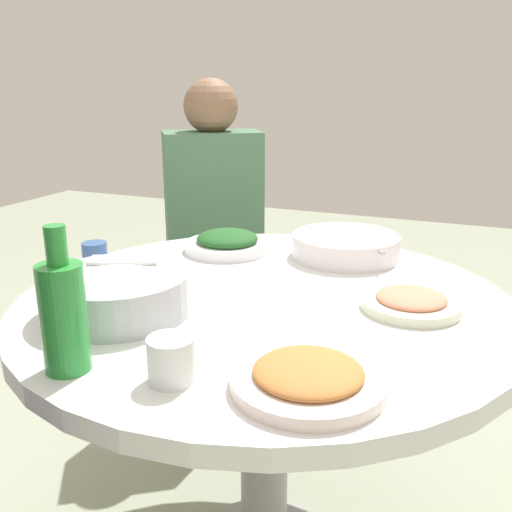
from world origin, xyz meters
TOP-DOWN VIEW (x-y plane):
  - round_dining_table at (0.00, 0.00)m, footprint 1.10×1.10m
  - rice_bowl at (0.21, -0.25)m, footprint 0.30×0.30m
  - soup_bowl at (-0.36, 0.09)m, footprint 0.29×0.29m
  - dish_greens at (-0.29, -0.23)m, footprint 0.24×0.24m
  - dish_tofu_braise at (0.34, 0.21)m, footprint 0.25×0.25m
  - dish_shrimp at (-0.05, 0.31)m, footprint 0.21×0.21m
  - green_bottle at (0.44, -0.18)m, footprint 0.08×0.08m
  - tea_cup_near at (0.41, -0.00)m, footprint 0.08×0.08m
  - tea_cup_far at (-0.01, -0.47)m, footprint 0.06×0.06m
  - stool_for_diner_right at (-0.71, -0.49)m, footprint 0.34×0.34m
  - diner_right at (-0.71, -0.49)m, footprint 0.46×0.46m

SIDE VIEW (x-z plane):
  - stool_for_diner_right at x=-0.71m, z-range 0.00..0.44m
  - round_dining_table at x=0.00m, z-range 0.25..0.97m
  - dish_shrimp at x=-0.05m, z-range 0.72..0.76m
  - dish_tofu_braise at x=0.34m, z-range 0.72..0.76m
  - dish_greens at x=-0.29m, z-range 0.72..0.78m
  - soup_bowl at x=-0.36m, z-range 0.72..0.78m
  - diner_right at x=-0.71m, z-range 0.37..1.14m
  - tea_cup_far at x=-0.01m, z-range 0.72..0.79m
  - tea_cup_near at x=0.41m, z-range 0.72..0.80m
  - rice_bowl at x=0.21m, z-range 0.72..0.81m
  - green_bottle at x=0.44m, z-range 0.70..0.95m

